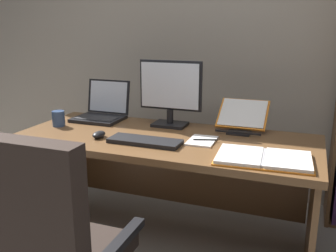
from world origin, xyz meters
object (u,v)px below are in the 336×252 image
laptop (102,111)px  reading_stand_with_book (242,116)px  keyboard (145,141)px  coffee_mug (58,119)px  monitor (170,94)px  pen (205,140)px  computer_mouse (99,135)px  desk (169,163)px  open_binder (263,158)px  notepad (202,141)px

laptop → reading_stand_with_book: bearing=3.5°
laptop → keyboard: (0.53, -0.42, -0.04)m
coffee_mug → laptop: bearing=59.0°
keyboard → reading_stand_with_book: 0.67m
monitor → reading_stand_with_book: 0.49m
pen → computer_mouse: bearing=-166.9°
monitor → keyboard: (0.00, -0.41, -0.20)m
desk → open_binder: 0.70m
keyboard → reading_stand_with_book: reading_stand_with_book is taller
desk → monitor: size_ratio=4.18×
reading_stand_with_book → coffee_mug: 1.21m
computer_mouse → notepad: size_ratio=0.50×
desk → pen: size_ratio=12.91×
open_binder → notepad: size_ratio=2.33×
desk → coffee_mug: bearing=-173.1°
open_binder → coffee_mug: coffee_mug is taller
notepad → coffee_mug: size_ratio=2.06×
laptop → coffee_mug: 0.32m
desk → open_binder: open_binder is taller
computer_mouse → reading_stand_with_book: reading_stand_with_book is taller
notepad → keyboard: bearing=-154.1°
open_binder → notepad: 0.42m
desk → coffee_mug: 0.80m
keyboard → open_binder: (0.67, -0.05, -0.00)m
computer_mouse → notepad: (0.60, 0.14, -0.02)m
monitor → keyboard: monitor is taller
monitor → coffee_mug: monitor is taller
pen → coffee_mug: 1.01m
keyboard → notepad: 0.33m
keyboard → coffee_mug: bearing=168.2°
laptop → reading_stand_with_book: size_ratio=1.07×
monitor → laptop: monitor is taller
computer_mouse → coffee_mug: 0.42m
desk → laptop: bearing=162.4°
reading_stand_with_book → pen: bearing=-113.8°
desk → pen: (0.26, -0.09, 0.21)m
reading_stand_with_book → pen: 0.38m
laptop → keyboard: 0.67m
notepad → coffee_mug: 0.99m
monitor → open_binder: (0.67, -0.46, -0.20)m
monitor → reading_stand_with_book: size_ratio=1.39×
desk → pen: bearing=-19.7°
desk → notepad: size_ratio=8.61×
desk → computer_mouse: (-0.36, -0.24, 0.21)m
monitor → pen: size_ratio=3.09×
laptop → computer_mouse: (0.23, -0.42, -0.04)m
monitor → desk: bearing=-71.6°
pen → notepad: bearing=180.0°
monitor → laptop: 0.55m
pen → open_binder: bearing=-28.9°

